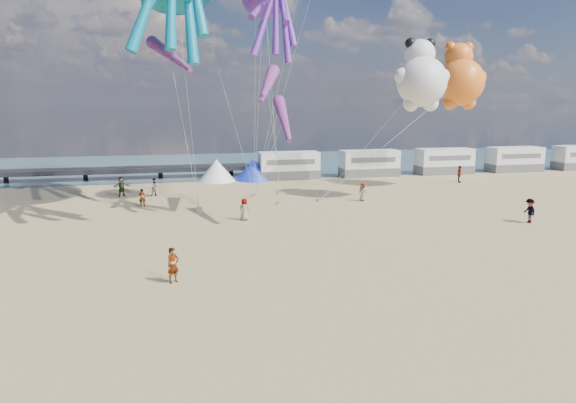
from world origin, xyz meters
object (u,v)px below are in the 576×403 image
object	(u,v)px
beachgoer_0	(244,209)
beachgoer_6	(363,192)
motorhome_0	(289,165)
motorhome_2	(444,161)
sandbag_c	(320,200)
kite_teddy_orange	(461,82)
tent_white	(217,170)
beachgoer_5	(142,198)
motorhome_1	(369,163)
windsock_left	(170,55)
sandbag_a	(199,209)
kite_panda	(422,82)
windsock_right	(284,120)
beachgoer_4	(122,187)
motorhome_3	(515,159)
sandbag_d	(280,193)
windsock_mid	(267,85)
standing_person	(173,265)
beachgoer_1	(155,187)
sandbag_b	(280,203)
tent_blue	(253,169)
sandbag_e	(254,195)
beachgoer_2	(529,211)
beachgoer_3	(459,174)

from	to	relation	value
beachgoer_0	beachgoer_6	world-z (taller)	beachgoer_0
motorhome_0	beachgoer_0	distance (m)	20.62
motorhome_2	sandbag_c	world-z (taller)	motorhome_2
motorhome_0	kite_teddy_orange	world-z (taller)	kite_teddy_orange
tent_white	beachgoer_5	world-z (taller)	tent_white
motorhome_1	windsock_left	xyz separation A→B (m)	(-21.92, -11.24, 10.67)
sandbag_a	kite_panda	size ratio (longest dim) A/B	0.07
kite_panda	windsock_right	xyz separation A→B (m)	(-13.09, -5.83, -2.85)
windsock_right	beachgoer_4	bearing A→B (deg)	136.02
motorhome_3	sandbag_c	distance (m)	31.77
sandbag_d	windsock_mid	bearing A→B (deg)	-108.64
motorhome_3	beachgoer_4	xyz separation A→B (m)	(-45.68, -7.33, -0.59)
motorhome_0	motorhome_3	size ratio (longest dim) A/B	1.00
standing_person	beachgoer_1	size ratio (longest dim) A/B	1.04
beachgoer_6	sandbag_b	distance (m)	7.29
beachgoer_5	beachgoer_1	bearing A→B (deg)	-100.09
sandbag_c	kite_panda	distance (m)	13.09
motorhome_0	beachgoer_5	size ratio (longest dim) A/B	4.37
motorhome_3	sandbag_a	world-z (taller)	motorhome_3
tent_blue	sandbag_e	world-z (taller)	tent_blue
motorhome_2	tent_white	distance (m)	27.00
beachgoer_2	kite_panda	size ratio (longest dim) A/B	0.24
tent_blue	windsock_right	world-z (taller)	windsock_right
beachgoer_3	beachgoer_4	bearing A→B (deg)	124.31
sandbag_b	standing_person	bearing A→B (deg)	-116.63
beachgoer_4	beachgoer_6	size ratio (longest dim) A/B	1.18
kite_teddy_orange	beachgoer_0	bearing A→B (deg)	-171.47
sandbag_c	kite_panda	world-z (taller)	kite_panda
windsock_left	windsock_right	size ratio (longest dim) A/B	1.47
beachgoer_0	beachgoer_5	size ratio (longest dim) A/B	1.07
tent_white	sandbag_a	bearing A→B (deg)	-100.13
sandbag_a	beachgoer_1	bearing A→B (deg)	116.55
beachgoer_6	beachgoer_2	bearing A→B (deg)	3.30
standing_person	windsock_mid	world-z (taller)	windsock_mid
tent_white	beachgoer_4	size ratio (longest dim) A/B	2.21
motorhome_0	sandbag_b	world-z (taller)	motorhome_0
tent_blue	sandbag_a	bearing A→B (deg)	-114.07
sandbag_d	tent_white	bearing A→B (deg)	118.45
tent_blue	sandbag_b	bearing A→B (deg)	-89.44
windsock_right	sandbag_d	bearing A→B (deg)	82.96
kite_panda	sandbag_b	bearing A→B (deg)	173.65
sandbag_c	beachgoer_5	bearing A→B (deg)	176.38
tent_blue	beachgoer_1	xyz separation A→B (m)	(-10.23, -7.80, -0.37)
standing_person	beachgoer_6	distance (m)	23.69
sandbag_a	windsock_right	world-z (taller)	windsock_right
motorhome_2	sandbag_e	bearing A→B (deg)	-158.38
beachgoer_5	windsock_mid	bearing A→B (deg)	156.84
beachgoer_1	kite_teddy_orange	size ratio (longest dim) A/B	0.22
motorhome_0	kite_panda	xyz separation A→B (m)	(8.09, -14.76, 8.61)
beachgoer_4	sandbag_d	size ratio (longest dim) A/B	3.62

